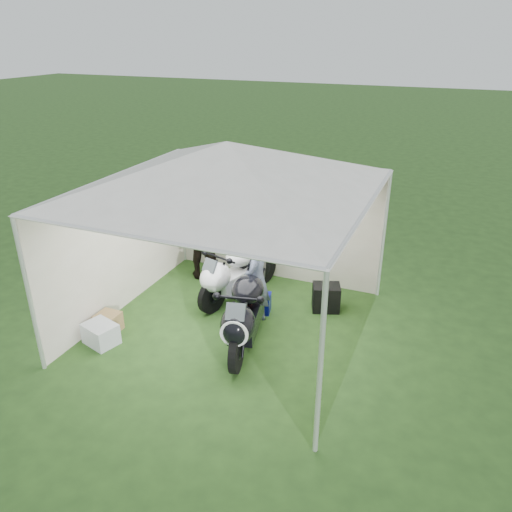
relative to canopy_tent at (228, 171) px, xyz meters
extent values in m
plane|color=#213E17|center=(0.00, -0.03, -2.58)|extent=(80.00, 80.00, 0.00)
cylinder|color=silver|center=(-2.00, -2.03, -1.43)|extent=(0.06, 0.06, 2.30)
cylinder|color=silver|center=(2.00, -2.03, -1.43)|extent=(0.06, 0.06, 2.30)
cylinder|color=silver|center=(-2.00, 1.97, -1.43)|extent=(0.06, 0.06, 2.30)
cylinder|color=silver|center=(2.00, 1.97, -1.43)|extent=(0.06, 0.06, 2.30)
cube|color=beige|center=(0.00, 1.97, -1.43)|extent=(4.00, 0.02, 2.30)
cube|color=beige|center=(-2.00, -0.03, -1.43)|extent=(0.02, 4.00, 2.30)
cube|color=beige|center=(2.00, -0.03, -1.43)|extent=(0.02, 4.00, 2.30)
pyramid|color=silver|center=(0.00, -0.03, 0.07)|extent=(5.66, 5.66, 0.70)
cube|color=#99A5B7|center=(-1.65, 1.95, -0.73)|extent=(0.22, 0.02, 0.28)
cube|color=#99A5B7|center=(-1.30, 1.95, -0.73)|extent=(0.22, 0.02, 0.28)
cube|color=#99A5B7|center=(-0.95, 1.95, -0.73)|extent=(0.22, 0.01, 0.28)
cube|color=#99A5B7|center=(-0.60, 1.95, -0.73)|extent=(0.22, 0.01, 0.28)
cube|color=#99A5B7|center=(-1.65, 1.95, -1.03)|extent=(0.22, 0.02, 0.28)
cube|color=#99A5B7|center=(-1.30, 1.95, -1.03)|extent=(0.22, 0.01, 0.28)
cube|color=#99A5B7|center=(-0.95, 1.95, -1.03)|extent=(0.22, 0.02, 0.28)
cube|color=#99A5B7|center=(-0.60, 1.95, -1.03)|extent=(0.22, 0.01, 0.28)
cylinder|color=#D8590C|center=(0.20, 1.94, -0.63)|extent=(3.20, 0.02, 0.02)
cylinder|color=black|center=(-0.49, 0.27, -2.27)|extent=(0.27, 0.61, 0.60)
cylinder|color=black|center=(-0.10, 1.62, -2.27)|extent=(0.31, 0.62, 0.60)
cube|color=white|center=(-0.31, 0.90, -2.19)|extent=(0.60, 1.01, 0.30)
ellipsoid|color=white|center=(-0.46, 0.37, -1.95)|extent=(0.60, 0.70, 0.50)
ellipsoid|color=white|center=(-0.28, 1.00, -1.79)|extent=(0.60, 0.72, 0.35)
cube|color=black|center=(-0.17, 1.38, -1.85)|extent=(0.42, 0.65, 0.14)
cube|color=white|center=(-0.07, 1.70, -1.77)|extent=(0.30, 0.35, 0.18)
cube|color=black|center=(-0.19, 1.29, -2.02)|extent=(0.25, 0.56, 0.10)
cube|color=#3F474C|center=(-0.50, 0.25, -1.69)|extent=(0.27, 0.21, 0.21)
cylinder|color=black|center=(0.55, -1.02, -2.25)|extent=(0.24, 0.66, 0.66)
cylinder|color=black|center=(0.23, 0.48, -2.25)|extent=(0.30, 0.67, 0.66)
cube|color=black|center=(0.40, -0.32, -2.16)|extent=(0.58, 1.09, 0.33)
ellipsoid|color=black|center=(0.53, -0.91, -1.90)|extent=(0.62, 0.74, 0.55)
ellipsoid|color=black|center=(0.38, -0.22, -1.72)|extent=(0.61, 0.76, 0.38)
cube|color=black|center=(0.29, 0.21, -1.79)|extent=(0.42, 0.70, 0.15)
cube|color=black|center=(0.21, 0.56, -1.70)|extent=(0.30, 0.37, 0.20)
cube|color=maroon|center=(0.31, 0.11, -1.97)|extent=(0.23, 0.61, 0.11)
cube|color=#3F474C|center=(0.56, -1.04, -1.61)|extent=(0.29, 0.21, 0.23)
cylinder|color=white|center=(0.58, -1.14, -1.90)|extent=(0.39, 0.10, 0.39)
cube|color=#1217B4|center=(0.21, 0.59, -2.41)|extent=(0.49, 0.36, 0.33)
imported|color=black|center=(-1.27, 1.46, -1.67)|extent=(0.93, 0.76, 1.81)
imported|color=slate|center=(0.36, 0.21, -1.77)|extent=(0.39, 0.59, 1.61)
cube|color=black|center=(1.27, 1.10, -2.35)|extent=(0.55, 0.50, 0.46)
cube|color=#B0B5BA|center=(-1.64, -1.21, -2.41)|extent=(0.58, 0.51, 0.33)
cube|color=olive|center=(-1.75, -0.89, -2.42)|extent=(0.35, 0.35, 0.31)
cube|color=silver|center=(-1.75, -1.04, -2.48)|extent=(0.33, 0.31, 0.20)
camera|label=1|loc=(3.01, -6.25, 1.82)|focal=35.00mm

